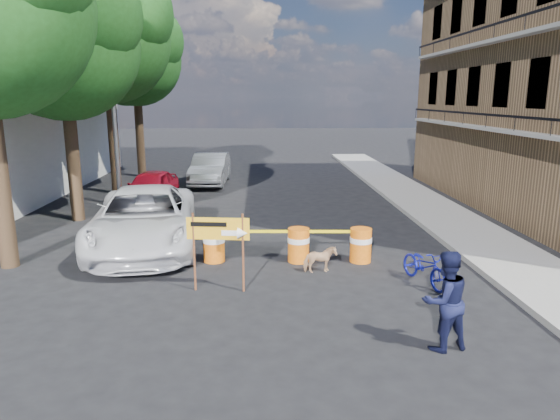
{
  "coord_description": "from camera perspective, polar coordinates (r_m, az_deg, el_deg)",
  "views": [
    {
      "loc": [
        -0.4,
        -10.46,
        4.25
      ],
      "look_at": [
        0.16,
        2.52,
        1.3
      ],
      "focal_mm": 32.0,
      "sensor_mm": 36.0,
      "label": 1
    }
  ],
  "objects": [
    {
      "name": "ground",
      "position": [
        11.3,
        -0.28,
        -9.3
      ],
      "size": [
        120.0,
        120.0,
        0.0
      ],
      "primitive_type": "plane",
      "color": "black",
      "rests_on": "ground"
    },
    {
      "name": "dog",
      "position": [
        12.39,
        4.58,
        -5.67
      ],
      "size": [
        0.84,
        0.5,
        0.67
      ],
      "primitive_type": "imported",
      "rotation": [
        0.0,
        0.0,
        1.75
      ],
      "color": "tan",
      "rests_on": "ground"
    },
    {
      "name": "barrel_mid_right",
      "position": [
        13.14,
        2.13,
        -3.93
      ],
      "size": [
        0.58,
        0.58,
        0.9
      ],
      "color": "#CF5D0C",
      "rests_on": "ground"
    },
    {
      "name": "tree_mid_b",
      "position": [
        23.47,
        -19.1,
        18.14
      ],
      "size": [
        5.67,
        5.4,
        9.62
      ],
      "color": "#332316",
      "rests_on": "ground"
    },
    {
      "name": "barrel_far_right",
      "position": [
        13.3,
        9.21,
        -3.89
      ],
      "size": [
        0.58,
        0.58,
        0.9
      ],
      "color": "#CF5D0C",
      "rests_on": "ground"
    },
    {
      "name": "tree_mid_a",
      "position": [
        18.66,
        -23.42,
        17.18
      ],
      "size": [
        5.25,
        5.0,
        8.68
      ],
      "color": "#332316",
      "rests_on": "ground"
    },
    {
      "name": "sedan_red",
      "position": [
        21.02,
        -14.54,
        2.56
      ],
      "size": [
        1.98,
        4.06,
        1.33
      ],
      "primitive_type": "imported",
      "rotation": [
        0.0,
        0.0,
        -0.11
      ],
      "color": "#A70D22",
      "rests_on": "ground"
    },
    {
      "name": "bicycle",
      "position": [
        11.94,
        16.32,
        -4.35
      ],
      "size": [
        0.8,
        1.01,
        1.67
      ],
      "primitive_type": "imported",
      "rotation": [
        0.0,
        0.0,
        0.28
      ],
      "color": "#13199F",
      "rests_on": "ground"
    },
    {
      "name": "tree_far",
      "position": [
        28.26,
        -16.1,
        16.29
      ],
      "size": [
        5.04,
        4.8,
        8.84
      ],
      "color": "#332316",
      "rests_on": "ground"
    },
    {
      "name": "streetlamp",
      "position": [
        20.72,
        -18.43,
        12.5
      ],
      "size": [
        1.25,
        0.18,
        8.0
      ],
      "color": "gray",
      "rests_on": "ground"
    },
    {
      "name": "barrel_far_left",
      "position": [
        13.47,
        -13.61,
        -3.87
      ],
      "size": [
        0.58,
        0.58,
        0.9
      ],
      "color": "#CF5D0C",
      "rests_on": "ground"
    },
    {
      "name": "suv_white",
      "position": [
        14.74,
        -15.27,
        -1.0
      ],
      "size": [
        3.59,
        6.45,
        1.71
      ],
      "primitive_type": "imported",
      "rotation": [
        0.0,
        0.0,
        0.13
      ],
      "color": "silver",
      "rests_on": "ground"
    },
    {
      "name": "barrel_mid_left",
      "position": [
        13.26,
        -7.57,
        -3.88
      ],
      "size": [
        0.58,
        0.58,
        0.9
      ],
      "color": "#CF5D0C",
      "rests_on": "ground"
    },
    {
      "name": "detour_sign",
      "position": [
        10.97,
        -6.21,
        -2.85
      ],
      "size": [
        1.39,
        0.31,
        1.79
      ],
      "rotation": [
        0.0,
        0.0,
        -0.11
      ],
      "color": "#592D19",
      "rests_on": "ground"
    },
    {
      "name": "sedan_silver",
      "position": [
        25.11,
        -7.97,
        4.67
      ],
      "size": [
        1.8,
        4.67,
        1.52
      ],
      "primitive_type": "imported",
      "rotation": [
        0.0,
        0.0,
        -0.04
      ],
      "color": "#A3A6AB",
      "rests_on": "ground"
    },
    {
      "name": "pedestrian",
      "position": [
        9.02,
        18.32,
        -9.81
      ],
      "size": [
        1.0,
        0.86,
        1.76
      ],
      "primitive_type": "imported",
      "rotation": [
        0.0,
        0.0,
        3.4
      ],
      "color": "black",
      "rests_on": "ground"
    },
    {
      "name": "sidewalk_east",
      "position": [
        18.22,
        18.83,
        -1.16
      ],
      "size": [
        2.4,
        40.0,
        0.15
      ],
      "primitive_type": "cube",
      "color": "gray",
      "rests_on": "ground"
    }
  ]
}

